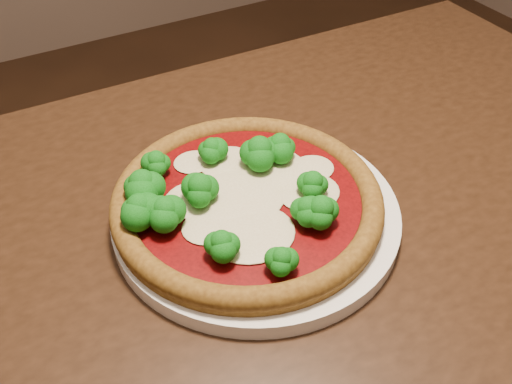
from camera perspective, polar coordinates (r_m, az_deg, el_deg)
dining_table at (r=0.71m, az=2.25°, el=-9.17°), size 1.14×0.73×0.75m
plate at (r=0.62m, az=0.00°, el=-2.15°), size 0.31×0.31×0.02m
pizza at (r=0.60m, az=-1.29°, el=-0.59°), size 0.29×0.29×0.06m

